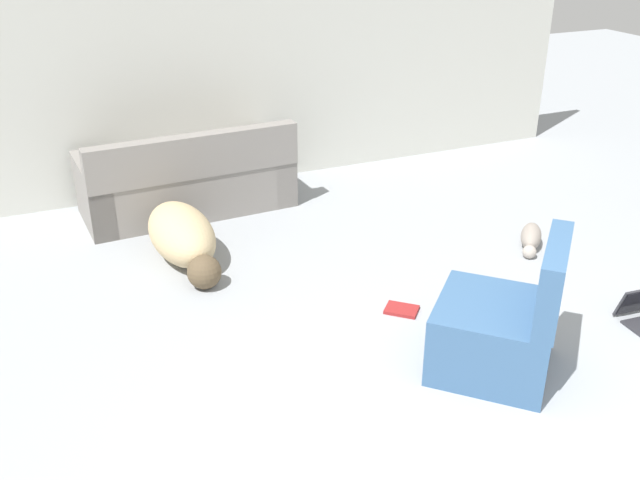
# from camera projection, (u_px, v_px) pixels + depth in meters

# --- Properties ---
(wall_back) EXTENTS (7.33, 0.06, 2.42)m
(wall_back) POSITION_uv_depth(u_px,v_px,m) (227.00, 57.00, 6.49)
(wall_back) COLOR beige
(wall_back) RESTS_ON ground_plane
(couch) EXTENTS (1.84, 0.88, 0.78)m
(couch) POSITION_uv_depth(u_px,v_px,m) (188.00, 182.00, 6.26)
(couch) COLOR gray
(couch) RESTS_ON ground_plane
(dog) EXTENTS (0.51, 1.34, 0.41)m
(dog) POSITION_uv_depth(u_px,v_px,m) (183.00, 236.00, 5.41)
(dog) COLOR tan
(dog) RESTS_ON ground_plane
(cat) EXTENTS (0.41, 0.46, 0.18)m
(cat) POSITION_uv_depth(u_px,v_px,m) (531.00, 238.00, 5.65)
(cat) COLOR gray
(cat) RESTS_ON ground_plane
(book_red) EXTENTS (0.27, 0.26, 0.02)m
(book_red) POSITION_uv_depth(u_px,v_px,m) (402.00, 310.00, 4.80)
(book_red) COLOR maroon
(book_red) RESTS_ON ground_plane
(side_chair) EXTENTS (0.94, 0.94, 0.86)m
(side_chair) POSITION_uv_depth(u_px,v_px,m) (502.00, 328.00, 4.10)
(side_chair) COLOR #385B84
(side_chair) RESTS_ON ground_plane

